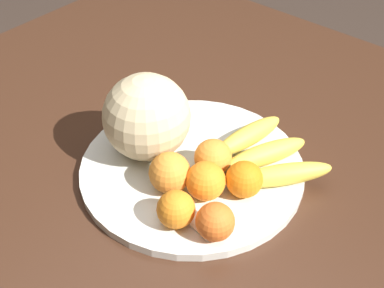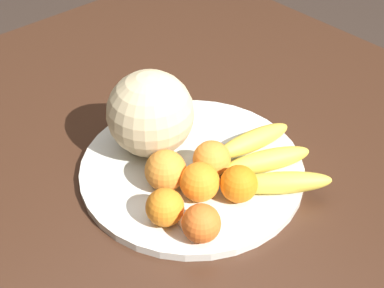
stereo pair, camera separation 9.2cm
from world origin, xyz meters
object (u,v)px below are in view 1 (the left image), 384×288
Objects in this scene: fruit_bowl at (192,168)px; orange_back_right at (170,173)px; orange_back_left at (215,222)px; produce_tag at (198,223)px; orange_front_right at (176,209)px; orange_mid_center at (244,179)px; melon at (147,117)px; orange_front_left at (206,181)px; kitchen_table at (202,186)px; orange_top_small at (213,158)px; banana_bunch at (265,155)px.

orange_back_right is (0.01, -0.07, 0.04)m from fruit_bowl.
fruit_bowl is 0.17m from orange_back_left.
orange_back_left is 0.75× the size of produce_tag.
orange_front_right is 0.07m from orange_back_left.
fruit_bowl is at bearing 97.38° from orange_back_right.
orange_mid_center is at bearing 35.01° from orange_back_right.
melon reaches higher than orange_front_left.
orange_top_small is at bearing -36.46° from kitchen_table.
fruit_bowl is 6.06× the size of orange_top_small.
orange_front_right is 1.01× the size of orange_back_left.
banana_bunch is 0.21m from orange_front_right.
kitchen_table is at bearing 143.54° from orange_top_small.
orange_mid_center reaches higher than produce_tag.
produce_tag is at bearing -155.66° from banana_bunch.
kitchen_table is 3.42× the size of fruit_bowl.
orange_back_right reaches higher than orange_top_small.
melon is 0.20m from orange_mid_center.
orange_mid_center is at bearing 7.15° from melon.
melon reaches higher than kitchen_table.
melon is at bearing 147.69° from orange_front_right.
banana_bunch is (0.18, 0.11, -0.06)m from melon.
orange_back_left is 0.05m from produce_tag.
melon is 2.20× the size of orange_back_right.
orange_front_left is (0.08, -0.10, 0.14)m from kitchen_table.
orange_mid_center is at bearing -145.64° from banana_bunch.
kitchen_table is 20.61× the size of orange_front_left.
orange_front_left is at bearing 24.18° from orange_back_right.
orange_front_left is 1.00× the size of orange_top_small.
banana_bunch is 2.96× the size of orange_back_right.
orange_mid_center is (0.11, 0.00, 0.04)m from fruit_bowl.
orange_back_right is at bearing 165.36° from orange_back_left.
orange_mid_center is (0.20, 0.02, -0.05)m from melon.
orange_top_small is at bearing 69.29° from orange_back_right.
orange_mid_center is 0.11m from produce_tag.
produce_tag is at bearing -60.90° from orange_front_left.
orange_back_right is (-0.10, -0.07, 0.00)m from orange_mid_center.
orange_back_left is at bearing -19.82° from melon.
orange_back_left is (0.04, -0.19, 0.01)m from banana_bunch.
produce_tag is at bearing 38.36° from orange_front_right.
orange_back_right is (-0.12, 0.03, 0.00)m from orange_back_left.
melon is at bearing 160.18° from orange_back_left.
banana_bunch is 0.19m from produce_tag.
orange_mid_center reaches higher than banana_bunch.
orange_front_right is (0.16, -0.10, -0.05)m from melon.
kitchen_table is at bearing 102.89° from orange_back_right.
orange_mid_center is (0.04, 0.12, 0.00)m from orange_front_right.
orange_front_left is 1.08× the size of orange_back_left.
melon is 2.49× the size of orange_mid_center.
fruit_bowl is at bearing -164.00° from orange_top_small.
orange_front_left is at bearing 138.86° from orange_back_left.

